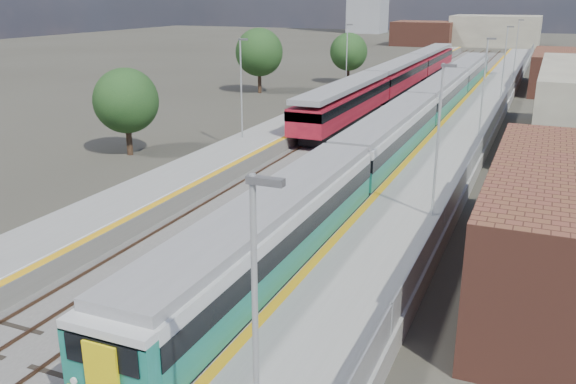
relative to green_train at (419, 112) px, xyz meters
The scene contains 10 objects.
ground 7.00m from the green_train, 103.07° to the left, with size 320.00×320.00×0.00m, color #47443A.
ballast_bed 9.96m from the green_train, 112.71° to the left, with size 10.50×155.00×0.06m, color #565451.
tracks 11.30m from the green_train, 106.50° to the left, with size 8.96×160.00×0.17m.
platform_right 9.87m from the green_train, 67.10° to the left, with size 4.70×155.00×8.52m.
platform_left 13.94m from the green_train, 139.68° to the left, with size 4.30×155.00×8.52m.
green_train is the anchor object (origin of this frame).
red_train 23.56m from the green_train, 107.28° to the left, with size 3.08×62.32×3.88m.
tree_a 23.68m from the green_train, 143.08° to the right, with size 4.81×4.81×6.52m.
tree_b 29.13m from the green_train, 142.97° to the left, with size 5.77×5.77×7.82m.
tree_c 33.41m from the green_train, 117.87° to the left, with size 5.03×5.03×6.82m.
Camera 1 is at (11.19, -7.18, 11.50)m, focal length 38.00 mm.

